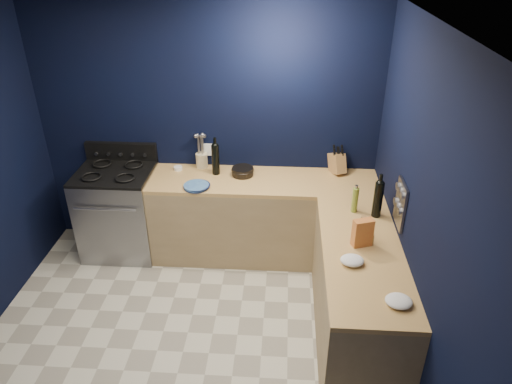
# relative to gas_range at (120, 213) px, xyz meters

# --- Properties ---
(floor) EXTENTS (3.50, 3.50, 0.02)m
(floor) POSITION_rel_gas_range_xyz_m (0.93, -1.42, -0.47)
(floor) COLOR beige
(floor) RESTS_ON ground
(ceiling) EXTENTS (3.50, 3.50, 0.02)m
(ceiling) POSITION_rel_gas_range_xyz_m (0.93, -1.42, 2.15)
(ceiling) COLOR silver
(ceiling) RESTS_ON ground
(wall_back) EXTENTS (3.50, 0.02, 2.60)m
(wall_back) POSITION_rel_gas_range_xyz_m (0.93, 0.34, 0.84)
(wall_back) COLOR black
(wall_back) RESTS_ON ground
(wall_right) EXTENTS (0.02, 3.50, 2.60)m
(wall_right) POSITION_rel_gas_range_xyz_m (2.69, -1.42, 0.84)
(wall_right) COLOR black
(wall_right) RESTS_ON ground
(cab_back) EXTENTS (2.30, 0.63, 0.86)m
(cab_back) POSITION_rel_gas_range_xyz_m (1.53, 0.02, -0.03)
(cab_back) COLOR #9E855E
(cab_back) RESTS_ON floor
(top_back) EXTENTS (2.30, 0.63, 0.04)m
(top_back) POSITION_rel_gas_range_xyz_m (1.53, 0.02, 0.42)
(top_back) COLOR olive
(top_back) RESTS_ON cab_back
(cab_right) EXTENTS (0.63, 1.67, 0.86)m
(cab_right) POSITION_rel_gas_range_xyz_m (2.37, -1.13, -0.03)
(cab_right) COLOR #9E855E
(cab_right) RESTS_ON floor
(top_right) EXTENTS (0.63, 1.67, 0.04)m
(top_right) POSITION_rel_gas_range_xyz_m (2.37, -1.13, 0.42)
(top_right) COLOR olive
(top_right) RESTS_ON cab_right
(gas_range) EXTENTS (0.76, 0.66, 0.92)m
(gas_range) POSITION_rel_gas_range_xyz_m (0.00, 0.00, 0.00)
(gas_range) COLOR gray
(gas_range) RESTS_ON floor
(oven_door) EXTENTS (0.59, 0.02, 0.42)m
(oven_door) POSITION_rel_gas_range_xyz_m (0.00, -0.32, -0.01)
(oven_door) COLOR black
(oven_door) RESTS_ON gas_range
(cooktop) EXTENTS (0.76, 0.66, 0.03)m
(cooktop) POSITION_rel_gas_range_xyz_m (0.00, 0.00, 0.48)
(cooktop) COLOR black
(cooktop) RESTS_ON gas_range
(backguard) EXTENTS (0.76, 0.06, 0.20)m
(backguard) POSITION_rel_gas_range_xyz_m (0.00, 0.30, 0.58)
(backguard) COLOR black
(backguard) RESTS_ON gas_range
(spice_panel) EXTENTS (0.02, 0.28, 0.38)m
(spice_panel) POSITION_rel_gas_range_xyz_m (2.67, -0.87, 0.72)
(spice_panel) COLOR gray
(spice_panel) RESTS_ON wall_right
(wall_outlet) EXTENTS (0.09, 0.02, 0.13)m
(wall_outlet) POSITION_rel_gas_range_xyz_m (0.93, 0.32, 0.62)
(wall_outlet) COLOR white
(wall_outlet) RESTS_ON wall_back
(plate_stack) EXTENTS (0.31, 0.31, 0.03)m
(plate_stack) POSITION_rel_gas_range_xyz_m (0.88, -0.19, 0.46)
(plate_stack) COLOR #324E99
(plate_stack) RESTS_ON top_back
(ramekin) EXTENTS (0.10, 0.10, 0.03)m
(ramekin) POSITION_rel_gas_range_xyz_m (0.62, 0.19, 0.46)
(ramekin) COLOR white
(ramekin) RESTS_ON top_back
(utensil_crock) EXTENTS (0.13, 0.13, 0.15)m
(utensil_crock) POSITION_rel_gas_range_xyz_m (0.86, 0.27, 0.52)
(utensil_crock) COLOR beige
(utensil_crock) RESTS_ON top_back
(wine_bottle_back) EXTENTS (0.09, 0.09, 0.32)m
(wine_bottle_back) POSITION_rel_gas_range_xyz_m (1.03, 0.12, 0.60)
(wine_bottle_back) COLOR black
(wine_bottle_back) RESTS_ON top_back
(lemon_basket) EXTENTS (0.28, 0.28, 0.08)m
(lemon_basket) POSITION_rel_gas_range_xyz_m (1.31, 0.11, 0.48)
(lemon_basket) COLOR black
(lemon_basket) RESTS_ON top_back
(knife_block) EXTENTS (0.20, 0.26, 0.25)m
(knife_block) POSITION_rel_gas_range_xyz_m (2.27, 0.24, 0.54)
(knife_block) COLOR olive
(knife_block) RESTS_ON top_back
(wine_bottle_right) EXTENTS (0.09, 0.09, 0.33)m
(wine_bottle_right) POSITION_rel_gas_range_xyz_m (2.55, -0.60, 0.60)
(wine_bottle_right) COLOR black
(wine_bottle_right) RESTS_ON top_right
(oil_bottle) EXTENTS (0.07, 0.07, 0.23)m
(oil_bottle) POSITION_rel_gas_range_xyz_m (2.36, -0.54, 0.56)
(oil_bottle) COLOR olive
(oil_bottle) RESTS_ON top_right
(spice_jar_near) EXTENTS (0.06, 0.06, 0.10)m
(spice_jar_near) POSITION_rel_gas_range_xyz_m (2.41, -0.79, 0.49)
(spice_jar_near) COLOR olive
(spice_jar_near) RESTS_ON top_right
(spice_jar_far) EXTENTS (0.05, 0.05, 0.09)m
(spice_jar_far) POSITION_rel_gas_range_xyz_m (2.43, -1.04, 0.49)
(spice_jar_far) COLOR olive
(spice_jar_far) RESTS_ON top_right
(crouton_bag) EXTENTS (0.17, 0.12, 0.23)m
(crouton_bag) POSITION_rel_gas_range_xyz_m (2.36, -1.05, 0.56)
(crouton_bag) COLOR red
(crouton_bag) RESTS_ON top_right
(towel_front) EXTENTS (0.19, 0.16, 0.06)m
(towel_front) POSITION_rel_gas_range_xyz_m (2.26, -1.30, 0.47)
(towel_front) COLOR white
(towel_front) RESTS_ON top_right
(towel_end) EXTENTS (0.21, 0.19, 0.05)m
(towel_end) POSITION_rel_gas_range_xyz_m (2.52, -1.72, 0.47)
(towel_end) COLOR white
(towel_end) RESTS_ON top_right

